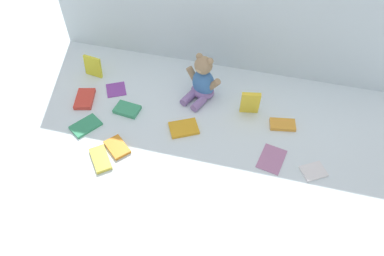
{
  "coord_description": "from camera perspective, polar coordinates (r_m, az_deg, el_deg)",
  "views": [
    {
      "loc": [
        0.24,
        -1.09,
        1.26
      ],
      "look_at": [
        -0.01,
        -0.1,
        0.1
      ],
      "focal_mm": 34.43,
      "sensor_mm": 36.0,
      "label": 1
    }
  ],
  "objects": [
    {
      "name": "book_case_3",
      "position": [
        1.63,
        -11.53,
        -2.93
      ],
      "size": [
        0.14,
        0.13,
        0.02
      ],
      "primitive_type": "cube",
      "rotation": [
        0.0,
        0.0,
        0.88
      ],
      "color": "orange",
      "rests_on": "ground_plane"
    },
    {
      "name": "book_case_1",
      "position": [
        1.67,
        -1.28,
        -0.01
      ],
      "size": [
        0.16,
        0.14,
        0.01
      ],
      "primitive_type": "cube",
      "rotation": [
        0.0,
        0.0,
        2.06
      ],
      "color": "orange",
      "rests_on": "ground_plane"
    },
    {
      "name": "book_case_9",
      "position": [
        1.6,
        18.31,
        -6.38
      ],
      "size": [
        0.12,
        0.12,
        0.01
      ],
      "primitive_type": "cube",
      "rotation": [
        0.0,
        0.0,
        2.12
      ],
      "color": "silver",
      "rests_on": "ground_plane"
    },
    {
      "name": "book_case_6",
      "position": [
        1.97,
        -15.09,
        9.2
      ],
      "size": [
        0.1,
        0.04,
        0.11
      ],
      "primitive_type": "cube",
      "rotation": [
        -0.11,
        0.0,
        -0.16
      ],
      "color": "yellow",
      "rests_on": "ground_plane"
    },
    {
      "name": "book_case_5",
      "position": [
        1.74,
        -16.14,
        0.34
      ],
      "size": [
        0.14,
        0.15,
        0.01
      ],
      "primitive_type": "cube",
      "rotation": [
        0.0,
        0.0,
        2.57
      ],
      "color": "#318D5F",
      "rests_on": "ground_plane"
    },
    {
      "name": "teddy_bear",
      "position": [
        1.77,
        1.63,
        7.12
      ],
      "size": [
        0.19,
        0.2,
        0.23
      ],
      "rotation": [
        0.0,
        0.0,
        -0.38
      ],
      "color": "#3F72B2",
      "rests_on": "ground_plane"
    },
    {
      "name": "book_case_2",
      "position": [
        1.89,
        -11.69,
        5.89
      ],
      "size": [
        0.13,
        0.13,
        0.01
      ],
      "primitive_type": "cube",
      "rotation": [
        0.0,
        0.0,
        3.64
      ],
      "color": "purple",
      "rests_on": "ground_plane"
    },
    {
      "name": "book_case_11",
      "position": [
        1.77,
        -10.01,
        2.86
      ],
      "size": [
        0.12,
        0.09,
        0.02
      ],
      "primitive_type": "cube",
      "rotation": [
        0.0,
        0.0,
        4.6
      ],
      "color": "#389565",
      "rests_on": "ground_plane"
    },
    {
      "name": "book_case_8",
      "position": [
        1.6,
        -13.99,
        -4.66
      ],
      "size": [
        0.13,
        0.15,
        0.02
      ],
      "primitive_type": "cube",
      "rotation": [
        0.0,
        0.0,
        3.82
      ],
      "color": "gold",
      "rests_on": "ground_plane"
    },
    {
      "name": "book_case_7",
      "position": [
        1.72,
        8.98,
        3.88
      ],
      "size": [
        0.09,
        0.05,
        0.13
      ],
      "primitive_type": "cube",
      "rotation": [
        0.12,
        0.0,
        0.19
      ],
      "color": "yellow",
      "rests_on": "ground_plane"
    },
    {
      "name": "backdrop_drape",
      "position": [
        1.81,
        5.12,
        19.13
      ],
      "size": [
        1.75,
        0.03,
        0.74
      ],
      "primitive_type": "cube",
      "color": "silver",
      "rests_on": "ground_plane"
    },
    {
      "name": "ground_plane",
      "position": [
        1.68,
        1.2,
        0.16
      ],
      "size": [
        3.2,
        3.2,
        0.0
      ],
      "primitive_type": "plane",
      "color": "silver"
    },
    {
      "name": "book_case_10",
      "position": [
        1.87,
        -16.28,
        4.36
      ],
      "size": [
        0.11,
        0.15,
        0.02
      ],
      "primitive_type": "cube",
      "rotation": [
        0.0,
        0.0,
        0.25
      ],
      "color": "red",
      "rests_on": "ground_plane"
    },
    {
      "name": "book_case_0",
      "position": [
        1.73,
        13.86,
        0.53
      ],
      "size": [
        0.12,
        0.09,
        0.02
      ],
      "primitive_type": "cube",
      "rotation": [
        0.0,
        0.0,
        4.89
      ],
      "color": "orange",
      "rests_on": "ground_plane"
    },
    {
      "name": "book_case_4",
      "position": [
        1.6,
        12.25,
        -4.65
      ],
      "size": [
        0.12,
        0.15,
        0.01
      ],
      "primitive_type": "cube",
      "rotation": [
        0.0,
        0.0,
        6.08
      ],
      "color": "#AB6C96",
      "rests_on": "ground_plane"
    }
  ]
}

